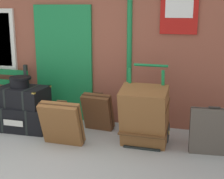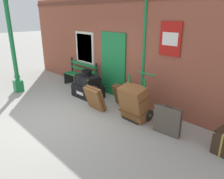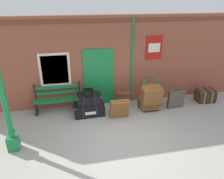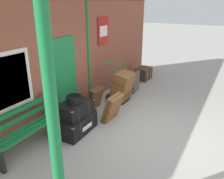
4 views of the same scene
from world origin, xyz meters
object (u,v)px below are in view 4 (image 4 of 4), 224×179
(round_hatbox, at_px, (74,99))
(large_brown_trunk, at_px, (122,87))
(platform_bench, at_px, (26,129))
(porters_trolley, at_px, (117,92))
(suitcase_slate, at_px, (95,98))
(lamp_post, at_px, (57,159))
(suitcase_olive, at_px, (135,82))
(steamer_trunk_middle, at_px, (75,109))
(corner_trunk, at_px, (143,74))
(suitcase_umber, at_px, (113,107))
(steamer_trunk_base, at_px, (75,123))

(round_hatbox, height_order, large_brown_trunk, large_brown_trunk)
(platform_bench, distance_m, porters_trolley, 3.21)
(porters_trolley, bearing_deg, suitcase_slate, 163.87)
(large_brown_trunk, bearing_deg, lamp_post, -162.95)
(lamp_post, xyz_separation_m, porters_trolley, (4.31, 1.50, -0.92))
(suitcase_slate, xyz_separation_m, suitcase_olive, (1.88, -0.43, 0.01))
(steamer_trunk_middle, bearing_deg, corner_trunk, 1.28)
(corner_trunk, bearing_deg, platform_bench, 176.32)
(suitcase_umber, relative_size, corner_trunk, 0.98)
(round_hatbox, distance_m, suitcase_umber, 1.19)
(round_hatbox, bearing_deg, suitcase_olive, -2.36)
(suitcase_slate, height_order, corner_trunk, suitcase_slate)
(lamp_post, height_order, large_brown_trunk, lamp_post)
(steamer_trunk_base, distance_m, porters_trolley, 2.16)
(lamp_post, xyz_separation_m, platform_bench, (1.13, 1.92, -0.75))
(steamer_trunk_middle, distance_m, suitcase_olive, 3.14)
(lamp_post, bearing_deg, large_brown_trunk, 17.05)
(lamp_post, distance_m, steamer_trunk_base, 2.79)
(lamp_post, distance_m, porters_trolley, 4.65)
(lamp_post, relative_size, suitcase_slate, 4.70)
(lamp_post, relative_size, suitcase_olive, 4.35)
(suitcase_olive, bearing_deg, suitcase_slate, 167.22)
(round_hatbox, relative_size, corner_trunk, 0.51)
(round_hatbox, bearing_deg, lamp_post, -145.68)
(corner_trunk, bearing_deg, porters_trolley, -178.26)
(porters_trolley, bearing_deg, steamer_trunk_middle, -179.22)
(steamer_trunk_base, xyz_separation_m, corner_trunk, (4.51, 0.09, 0.03))
(round_hatbox, xyz_separation_m, suitcase_olive, (3.16, -0.13, -0.50))
(suitcase_olive, bearing_deg, platform_bench, 171.85)
(steamer_trunk_middle, distance_m, suitcase_umber, 1.07)
(platform_bench, relative_size, suitcase_slate, 2.41)
(round_hatbox, relative_size, porters_trolley, 0.31)
(lamp_post, xyz_separation_m, steamer_trunk_base, (2.15, 1.48, -0.98))
(lamp_post, height_order, suitcase_olive, lamp_post)
(suitcase_olive, bearing_deg, steamer_trunk_middle, 177.43)
(porters_trolley, bearing_deg, steamer_trunk_base, -179.42)
(round_hatbox, relative_size, suitcase_olive, 0.51)
(steamer_trunk_middle, relative_size, large_brown_trunk, 0.88)
(steamer_trunk_base, xyz_separation_m, suitcase_olive, (3.15, -0.15, 0.13))
(large_brown_trunk, bearing_deg, corner_trunk, 6.00)
(steamer_trunk_base, xyz_separation_m, steamer_trunk_middle, (0.02, -0.01, 0.37))
(large_brown_trunk, relative_size, corner_trunk, 1.33)
(steamer_trunk_base, distance_m, suitcase_slate, 1.31)
(steamer_trunk_middle, bearing_deg, large_brown_trunk, -3.93)
(steamer_trunk_middle, bearing_deg, lamp_post, -145.95)
(suitcase_olive, bearing_deg, suitcase_umber, -171.30)
(suitcase_slate, xyz_separation_m, corner_trunk, (3.24, -0.18, -0.09))
(platform_bench, height_order, steamer_trunk_middle, platform_bench)
(suitcase_slate, relative_size, suitcase_olive, 0.92)
(suitcase_slate, relative_size, corner_trunk, 0.92)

